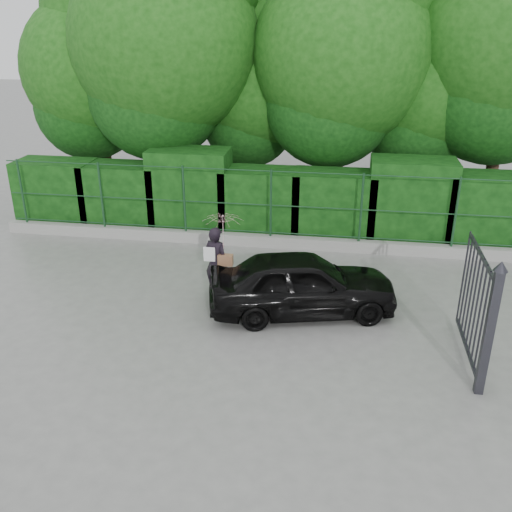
# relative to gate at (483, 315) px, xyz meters

# --- Properties ---
(ground) EXTENTS (80.00, 80.00, 0.00)m
(ground) POSITION_rel_gate_xyz_m (-4.60, 0.72, -1.19)
(ground) COLOR gray
(kerb) EXTENTS (14.00, 0.25, 0.30)m
(kerb) POSITION_rel_gate_xyz_m (-4.60, 5.22, -1.04)
(kerb) COLOR #9E9E99
(kerb) RESTS_ON ground
(fence) EXTENTS (14.13, 0.06, 1.80)m
(fence) POSITION_rel_gate_xyz_m (-4.38, 5.22, 0.01)
(fence) COLOR #183E21
(fence) RESTS_ON kerb
(hedge) EXTENTS (14.20, 1.20, 2.29)m
(hedge) POSITION_rel_gate_xyz_m (-4.50, 6.22, -0.20)
(hedge) COLOR black
(hedge) RESTS_ON ground
(trees) EXTENTS (17.10, 6.15, 8.08)m
(trees) POSITION_rel_gate_xyz_m (-3.46, 8.46, 3.43)
(trees) COLOR black
(trees) RESTS_ON ground
(gate) EXTENTS (0.22, 2.33, 2.36)m
(gate) POSITION_rel_gate_xyz_m (0.00, 0.00, 0.00)
(gate) COLOR #27272D
(gate) RESTS_ON ground
(woman) EXTENTS (0.92, 0.88, 1.86)m
(woman) POSITION_rel_gate_xyz_m (-4.90, 2.33, 0.03)
(woman) COLOR black
(woman) RESTS_ON ground
(car) EXTENTS (4.07, 2.40, 1.30)m
(car) POSITION_rel_gate_xyz_m (-3.09, 1.80, -0.54)
(car) COLOR black
(car) RESTS_ON ground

